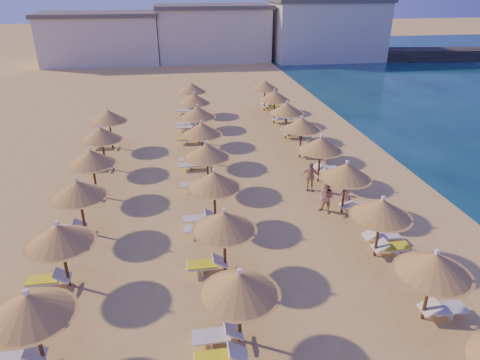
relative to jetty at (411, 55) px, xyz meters
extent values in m
plane|color=#D4B25D|center=(-30.02, -42.64, -0.75)|extent=(220.00, 220.00, 0.00)
cube|color=black|center=(0.00, 0.00, 0.00)|extent=(30.27, 7.93, 1.50)
cube|color=beige|center=(-42.64, 4.45, 2.25)|extent=(15.00, 8.00, 6.00)
cube|color=#59514C|center=(-42.64, 4.45, 5.50)|extent=(15.60, 8.48, 0.50)
cube|color=beige|center=(-27.55, 4.76, 2.65)|extent=(15.00, 8.00, 6.80)
cube|color=#59514C|center=(-27.55, 4.76, 6.30)|extent=(15.60, 8.48, 0.50)
cube|color=beige|center=(-11.86, 2.48, 3.05)|extent=(15.00, 8.00, 7.60)
cube|color=#59514C|center=(-11.86, 2.48, 7.10)|extent=(15.60, 8.48, 0.50)
cylinder|color=brown|center=(-25.91, -47.66, 0.30)|extent=(0.12, 0.12, 2.10)
cone|color=#A1682E|center=(-25.91, -47.66, 1.48)|extent=(2.31, 2.31, 0.75)
cone|color=#A1682E|center=(-25.91, -47.66, 1.16)|extent=(2.49, 2.49, 0.12)
cube|color=white|center=(-25.91, -47.66, 1.92)|extent=(0.12, 0.12, 0.14)
cylinder|color=brown|center=(-25.91, -44.02, 0.30)|extent=(0.12, 0.12, 2.10)
cone|color=#A1682E|center=(-25.91, -44.02, 1.48)|extent=(2.31, 2.31, 0.75)
cone|color=#A1682E|center=(-25.91, -44.02, 1.16)|extent=(2.49, 2.49, 0.12)
cube|color=white|center=(-25.91, -44.02, 1.92)|extent=(0.12, 0.12, 0.14)
cylinder|color=brown|center=(-25.91, -40.37, 0.30)|extent=(0.12, 0.12, 2.10)
cone|color=#A1682E|center=(-25.91, -40.37, 1.48)|extent=(2.31, 2.31, 0.75)
cone|color=#A1682E|center=(-25.91, -40.37, 1.16)|extent=(2.49, 2.49, 0.12)
cube|color=white|center=(-25.91, -40.37, 1.92)|extent=(0.12, 0.12, 0.14)
cylinder|color=brown|center=(-25.91, -36.73, 0.30)|extent=(0.12, 0.12, 2.10)
cone|color=#A1682E|center=(-25.91, -36.73, 1.48)|extent=(2.31, 2.31, 0.75)
cone|color=#A1682E|center=(-25.91, -36.73, 1.16)|extent=(2.49, 2.49, 0.12)
cube|color=white|center=(-25.91, -36.73, 1.92)|extent=(0.12, 0.12, 0.14)
cylinder|color=brown|center=(-25.91, -33.08, 0.30)|extent=(0.12, 0.12, 2.10)
cone|color=#A1682E|center=(-25.91, -33.08, 1.48)|extent=(2.31, 2.31, 0.75)
cone|color=#A1682E|center=(-25.91, -33.08, 1.16)|extent=(2.49, 2.49, 0.12)
cube|color=white|center=(-25.91, -33.08, 1.92)|extent=(0.12, 0.12, 0.14)
cylinder|color=brown|center=(-25.91, -29.44, 0.30)|extent=(0.12, 0.12, 2.10)
cone|color=#A1682E|center=(-25.91, -29.44, 1.48)|extent=(2.31, 2.31, 0.75)
cone|color=#A1682E|center=(-25.91, -29.44, 1.16)|extent=(2.49, 2.49, 0.12)
cube|color=white|center=(-25.91, -29.44, 1.92)|extent=(0.12, 0.12, 0.14)
cylinder|color=brown|center=(-25.91, -25.79, 0.30)|extent=(0.12, 0.12, 2.10)
cone|color=#A1682E|center=(-25.91, -25.79, 1.48)|extent=(2.31, 2.31, 0.75)
cone|color=#A1682E|center=(-25.91, -25.79, 1.16)|extent=(2.49, 2.49, 0.12)
cube|color=white|center=(-25.91, -25.79, 1.92)|extent=(0.12, 0.12, 0.14)
cylinder|color=brown|center=(-25.91, -22.15, 0.30)|extent=(0.12, 0.12, 2.10)
cone|color=#A1682E|center=(-25.91, -22.15, 1.48)|extent=(2.31, 2.31, 0.75)
cone|color=#A1682E|center=(-25.91, -22.15, 1.16)|extent=(2.49, 2.49, 0.12)
cube|color=white|center=(-25.91, -22.15, 1.92)|extent=(0.12, 0.12, 0.14)
cylinder|color=brown|center=(-32.11, -47.66, 0.30)|extent=(0.12, 0.12, 2.10)
cone|color=#A1682E|center=(-32.11, -47.66, 1.48)|extent=(2.31, 2.31, 0.75)
cone|color=#A1682E|center=(-32.11, -47.66, 1.16)|extent=(2.49, 2.49, 0.12)
cube|color=white|center=(-32.11, -47.66, 1.92)|extent=(0.12, 0.12, 0.14)
cylinder|color=brown|center=(-32.11, -44.02, 0.30)|extent=(0.12, 0.12, 2.10)
cone|color=#A1682E|center=(-32.11, -44.02, 1.48)|extent=(2.31, 2.31, 0.75)
cone|color=#A1682E|center=(-32.11, -44.02, 1.16)|extent=(2.49, 2.49, 0.12)
cube|color=white|center=(-32.11, -44.02, 1.92)|extent=(0.12, 0.12, 0.14)
cylinder|color=brown|center=(-32.11, -40.37, 0.30)|extent=(0.12, 0.12, 2.10)
cone|color=#A1682E|center=(-32.11, -40.37, 1.48)|extent=(2.31, 2.31, 0.75)
cone|color=#A1682E|center=(-32.11, -40.37, 1.16)|extent=(2.49, 2.49, 0.12)
cube|color=white|center=(-32.11, -40.37, 1.92)|extent=(0.12, 0.12, 0.14)
cylinder|color=brown|center=(-32.11, -36.73, 0.30)|extent=(0.12, 0.12, 2.10)
cone|color=#A1682E|center=(-32.11, -36.73, 1.48)|extent=(2.31, 2.31, 0.75)
cone|color=#A1682E|center=(-32.11, -36.73, 1.16)|extent=(2.49, 2.49, 0.12)
cube|color=white|center=(-32.11, -36.73, 1.92)|extent=(0.12, 0.12, 0.14)
cylinder|color=brown|center=(-32.11, -33.08, 0.30)|extent=(0.12, 0.12, 2.10)
cone|color=#A1682E|center=(-32.11, -33.08, 1.48)|extent=(2.31, 2.31, 0.75)
cone|color=#A1682E|center=(-32.11, -33.08, 1.16)|extent=(2.49, 2.49, 0.12)
cube|color=white|center=(-32.11, -33.08, 1.92)|extent=(0.12, 0.12, 0.14)
cylinder|color=brown|center=(-32.11, -29.44, 0.30)|extent=(0.12, 0.12, 2.10)
cone|color=#A1682E|center=(-32.11, -29.44, 1.48)|extent=(2.31, 2.31, 0.75)
cone|color=#A1682E|center=(-32.11, -29.44, 1.16)|extent=(2.49, 2.49, 0.12)
cube|color=white|center=(-32.11, -29.44, 1.92)|extent=(0.12, 0.12, 0.14)
cylinder|color=brown|center=(-32.11, -25.79, 0.30)|extent=(0.12, 0.12, 2.10)
cone|color=#A1682E|center=(-32.11, -25.79, 1.48)|extent=(2.31, 2.31, 0.75)
cone|color=#A1682E|center=(-32.11, -25.79, 1.16)|extent=(2.49, 2.49, 0.12)
cube|color=white|center=(-32.11, -25.79, 1.92)|extent=(0.12, 0.12, 0.14)
cylinder|color=brown|center=(-32.11, -22.15, 0.30)|extent=(0.12, 0.12, 2.10)
cone|color=#A1682E|center=(-32.11, -22.15, 1.48)|extent=(2.31, 2.31, 0.75)
cone|color=#A1682E|center=(-32.11, -22.15, 1.16)|extent=(2.49, 2.49, 0.12)
cube|color=white|center=(-32.11, -22.15, 1.92)|extent=(0.12, 0.12, 0.14)
cylinder|color=brown|center=(-37.93, -47.66, 0.30)|extent=(0.12, 0.12, 2.10)
cone|color=#A1682E|center=(-37.93, -47.66, 1.48)|extent=(2.31, 2.31, 0.75)
cone|color=#A1682E|center=(-37.93, -47.66, 1.16)|extent=(2.49, 2.49, 0.12)
cube|color=white|center=(-37.93, -47.66, 1.92)|extent=(0.12, 0.12, 0.14)
cylinder|color=brown|center=(-37.93, -44.02, 0.30)|extent=(0.12, 0.12, 2.10)
cone|color=#A1682E|center=(-37.93, -44.02, 1.48)|extent=(2.31, 2.31, 0.75)
cone|color=#A1682E|center=(-37.93, -44.02, 1.16)|extent=(2.49, 2.49, 0.12)
cube|color=white|center=(-37.93, -44.02, 1.92)|extent=(0.12, 0.12, 0.14)
cylinder|color=brown|center=(-37.93, -40.37, 0.30)|extent=(0.12, 0.12, 2.10)
cone|color=#A1682E|center=(-37.93, -40.37, 1.48)|extent=(2.31, 2.31, 0.75)
cone|color=#A1682E|center=(-37.93, -40.37, 1.16)|extent=(2.49, 2.49, 0.12)
cube|color=white|center=(-37.93, -40.37, 1.92)|extent=(0.12, 0.12, 0.14)
cylinder|color=brown|center=(-37.93, -36.73, 0.30)|extent=(0.12, 0.12, 2.10)
cone|color=#A1682E|center=(-37.93, -36.73, 1.48)|extent=(2.31, 2.31, 0.75)
cone|color=#A1682E|center=(-37.93, -36.73, 1.16)|extent=(2.49, 2.49, 0.12)
cube|color=white|center=(-37.93, -36.73, 1.92)|extent=(0.12, 0.12, 0.14)
cylinder|color=brown|center=(-37.93, -33.08, 0.30)|extent=(0.12, 0.12, 2.10)
cone|color=#A1682E|center=(-37.93, -33.08, 1.48)|extent=(2.31, 2.31, 0.75)
cone|color=#A1682E|center=(-37.93, -33.08, 1.16)|extent=(2.49, 2.49, 0.12)
cube|color=white|center=(-37.93, -33.08, 1.92)|extent=(0.12, 0.12, 0.14)
cylinder|color=brown|center=(-37.93, -29.44, 0.30)|extent=(0.12, 0.12, 2.10)
cone|color=#A1682E|center=(-37.93, -29.44, 1.48)|extent=(2.31, 2.31, 0.75)
cone|color=#A1682E|center=(-37.93, -29.44, 1.16)|extent=(2.49, 2.49, 0.12)
cube|color=white|center=(-37.93, -29.44, 1.92)|extent=(0.12, 0.12, 0.14)
cube|color=silver|center=(-25.01, -47.66, -0.43)|extent=(1.17, 0.63, 0.06)
cube|color=silver|center=(-25.01, -47.66, -0.59)|extent=(0.06, 0.56, 0.32)
cube|color=silver|center=(-25.72, -47.66, -0.29)|extent=(0.58, 0.63, 0.40)
cube|color=silver|center=(-33.01, -47.66, -0.43)|extent=(1.17, 0.63, 0.06)
cube|color=silver|center=(-33.01, -47.66, -0.59)|extent=(0.06, 0.56, 0.32)
cube|color=silver|center=(-32.30, -47.66, -0.29)|extent=(0.58, 0.63, 0.40)
cube|color=silver|center=(-33.01, -48.56, -0.43)|extent=(1.17, 0.63, 0.06)
cube|color=silver|center=(-32.30, -48.56, -0.29)|extent=(0.58, 0.63, 0.40)
cube|color=#FAF71A|center=(-33.01, -48.56, -0.38)|extent=(1.13, 0.58, 0.05)
cube|color=silver|center=(-25.01, -44.02, -0.43)|extent=(1.17, 0.63, 0.06)
cube|color=silver|center=(-25.01, -44.02, -0.59)|extent=(0.06, 0.56, 0.32)
cube|color=silver|center=(-25.72, -44.02, -0.29)|extent=(0.58, 0.63, 0.40)
cube|color=#FAF71A|center=(-25.01, -44.02, -0.38)|extent=(1.13, 0.58, 0.05)
cube|color=silver|center=(-25.01, -43.12, -0.43)|extent=(1.17, 0.63, 0.06)
cube|color=silver|center=(-25.01, -43.12, -0.59)|extent=(0.06, 0.56, 0.32)
cube|color=silver|center=(-25.72, -43.12, -0.29)|extent=(0.58, 0.63, 0.40)
cube|color=silver|center=(-33.01, -44.02, -0.43)|extent=(1.17, 0.63, 0.06)
cube|color=silver|center=(-33.01, -44.02, -0.59)|extent=(0.06, 0.56, 0.32)
cube|color=silver|center=(-32.30, -44.02, -0.29)|extent=(0.58, 0.63, 0.40)
cube|color=#FAF71A|center=(-33.01, -44.02, -0.38)|extent=(1.13, 0.58, 0.05)
cube|color=silver|center=(-25.01, -40.37, -0.43)|extent=(1.17, 0.63, 0.06)
cube|color=silver|center=(-25.01, -40.37, -0.59)|extent=(0.06, 0.56, 0.32)
cube|color=silver|center=(-25.72, -40.37, -0.29)|extent=(0.58, 0.63, 0.40)
cube|color=silver|center=(-33.01, -40.37, -0.43)|extent=(1.17, 0.63, 0.06)
cube|color=silver|center=(-33.01, -40.37, -0.59)|extent=(0.06, 0.56, 0.32)
cube|color=silver|center=(-32.30, -40.37, -0.29)|extent=(0.58, 0.63, 0.40)
cube|color=silver|center=(-33.01, -41.27, -0.43)|extent=(1.17, 0.63, 0.06)
cube|color=silver|center=(-33.01, -41.27, -0.59)|extent=(0.06, 0.56, 0.32)
cube|color=silver|center=(-32.30, -41.27, -0.29)|extent=(0.58, 0.63, 0.40)
cube|color=silver|center=(-25.01, -36.73, -0.43)|extent=(1.17, 0.63, 0.06)
cube|color=silver|center=(-25.01, -36.73, -0.59)|extent=(0.06, 0.56, 0.32)
cube|color=silver|center=(-25.72, -36.73, -0.29)|extent=(0.58, 0.63, 0.40)
cube|color=silver|center=(-25.01, -35.83, -0.43)|extent=(1.17, 0.63, 0.06)
cube|color=silver|center=(-25.01, -35.83, -0.59)|extent=(0.06, 0.56, 0.32)
cube|color=silver|center=(-25.72, -35.83, -0.29)|extent=(0.58, 0.63, 0.40)
cube|color=silver|center=(-33.01, -36.73, -0.43)|extent=(1.17, 0.63, 0.06)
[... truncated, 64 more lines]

